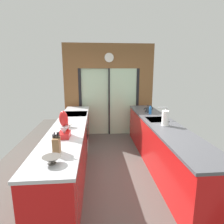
{
  "coord_description": "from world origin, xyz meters",
  "views": [
    {
      "loc": [
        -0.39,
        -3.25,
        1.93
      ],
      "look_at": [
        -0.06,
        0.6,
        1.09
      ],
      "focal_mm": 30.34,
      "sensor_mm": 36.0,
      "label": 1
    }
  ],
  "objects_px": {
    "oven_range": "(76,132)",
    "stand_mixer": "(64,127)",
    "kettle": "(148,109)",
    "mixing_bowl_far": "(69,125)",
    "mixing_bowl_near": "(52,160)",
    "knife_block": "(57,145)",
    "soap_bottle": "(150,110)",
    "paper_towel_roll": "(165,118)"
  },
  "relations": [
    {
      "from": "knife_block",
      "to": "stand_mixer",
      "type": "bearing_deg",
      "value": 90.01
    },
    {
      "from": "kettle",
      "to": "mixing_bowl_far",
      "type": "bearing_deg",
      "value": -146.64
    },
    {
      "from": "mixing_bowl_near",
      "to": "mixing_bowl_far",
      "type": "distance_m",
      "value": 1.39
    },
    {
      "from": "knife_block",
      "to": "soap_bottle",
      "type": "relative_size",
      "value": 1.31
    },
    {
      "from": "oven_range",
      "to": "kettle",
      "type": "distance_m",
      "value": 1.88
    },
    {
      "from": "mixing_bowl_far",
      "to": "paper_towel_roll",
      "type": "distance_m",
      "value": 1.78
    },
    {
      "from": "soap_bottle",
      "to": "mixing_bowl_near",
      "type": "bearing_deg",
      "value": -127.26
    },
    {
      "from": "stand_mixer",
      "to": "kettle",
      "type": "relative_size",
      "value": 1.78
    },
    {
      "from": "oven_range",
      "to": "paper_towel_roll",
      "type": "relative_size",
      "value": 2.92
    },
    {
      "from": "oven_range",
      "to": "mixing_bowl_near",
      "type": "bearing_deg",
      "value": -89.58
    },
    {
      "from": "mixing_bowl_far",
      "to": "soap_bottle",
      "type": "distance_m",
      "value": 2.02
    },
    {
      "from": "mixing_bowl_near",
      "to": "oven_range",
      "type": "bearing_deg",
      "value": 90.42
    },
    {
      "from": "mixing_bowl_near",
      "to": "kettle",
      "type": "relative_size",
      "value": 0.9
    },
    {
      "from": "soap_bottle",
      "to": "paper_towel_roll",
      "type": "xyz_separation_m",
      "value": [
        -0.0,
        -0.99,
        0.05
      ]
    },
    {
      "from": "paper_towel_roll",
      "to": "mixing_bowl_near",
      "type": "bearing_deg",
      "value": -142.8
    },
    {
      "from": "soap_bottle",
      "to": "paper_towel_roll",
      "type": "height_order",
      "value": "paper_towel_roll"
    },
    {
      "from": "stand_mixer",
      "to": "mixing_bowl_far",
      "type": "bearing_deg",
      "value": 90.0
    },
    {
      "from": "kettle",
      "to": "mixing_bowl_near",
      "type": "bearing_deg",
      "value": -124.85
    },
    {
      "from": "knife_block",
      "to": "soap_bottle",
      "type": "height_order",
      "value": "knife_block"
    },
    {
      "from": "mixing_bowl_near",
      "to": "soap_bottle",
      "type": "relative_size",
      "value": 0.99
    },
    {
      "from": "mixing_bowl_far",
      "to": "kettle",
      "type": "xyz_separation_m",
      "value": [
        1.78,
        1.17,
        0.04
      ]
    },
    {
      "from": "oven_range",
      "to": "knife_block",
      "type": "xyz_separation_m",
      "value": [
        0.02,
        -2.25,
        0.57
      ]
    },
    {
      "from": "mixing_bowl_far",
      "to": "knife_block",
      "type": "distance_m",
      "value": 1.11
    },
    {
      "from": "mixing_bowl_far",
      "to": "oven_range",
      "type": "bearing_deg",
      "value": 90.93
    },
    {
      "from": "oven_range",
      "to": "stand_mixer",
      "type": "distance_m",
      "value": 1.77
    },
    {
      "from": "paper_towel_roll",
      "to": "kettle",
      "type": "bearing_deg",
      "value": 89.91
    },
    {
      "from": "mixing_bowl_near",
      "to": "mixing_bowl_far",
      "type": "height_order",
      "value": "mixing_bowl_near"
    },
    {
      "from": "oven_range",
      "to": "soap_bottle",
      "type": "bearing_deg",
      "value": -5.75
    },
    {
      "from": "oven_range",
      "to": "mixing_bowl_far",
      "type": "bearing_deg",
      "value": -89.07
    },
    {
      "from": "mixing_bowl_near",
      "to": "stand_mixer",
      "type": "relative_size",
      "value": 0.5
    },
    {
      "from": "mixing_bowl_far",
      "to": "paper_towel_roll",
      "type": "bearing_deg",
      "value": -1.1
    },
    {
      "from": "knife_block",
      "to": "kettle",
      "type": "height_order",
      "value": "knife_block"
    },
    {
      "from": "oven_range",
      "to": "mixing_bowl_far",
      "type": "xyz_separation_m",
      "value": [
        0.02,
        -1.14,
        0.51
      ]
    },
    {
      "from": "paper_towel_roll",
      "to": "knife_block",
      "type": "bearing_deg",
      "value": -148.84
    },
    {
      "from": "stand_mixer",
      "to": "kettle",
      "type": "xyz_separation_m",
      "value": [
        1.78,
        1.69,
        -0.08
      ]
    },
    {
      "from": "knife_block",
      "to": "kettle",
      "type": "xyz_separation_m",
      "value": [
        1.78,
        2.28,
        -0.02
      ]
    },
    {
      "from": "mixing_bowl_near",
      "to": "kettle",
      "type": "xyz_separation_m",
      "value": [
        1.78,
        2.56,
        0.04
      ]
    },
    {
      "from": "soap_bottle",
      "to": "paper_towel_roll",
      "type": "distance_m",
      "value": 0.99
    },
    {
      "from": "knife_block",
      "to": "mixing_bowl_far",
      "type": "bearing_deg",
      "value": 90.01
    },
    {
      "from": "stand_mixer",
      "to": "soap_bottle",
      "type": "height_order",
      "value": "stand_mixer"
    },
    {
      "from": "oven_range",
      "to": "knife_block",
      "type": "relative_size",
      "value": 3.3
    },
    {
      "from": "mixing_bowl_near",
      "to": "mixing_bowl_far",
      "type": "xyz_separation_m",
      "value": [
        -0.0,
        1.39,
        -0.0
      ]
    }
  ]
}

